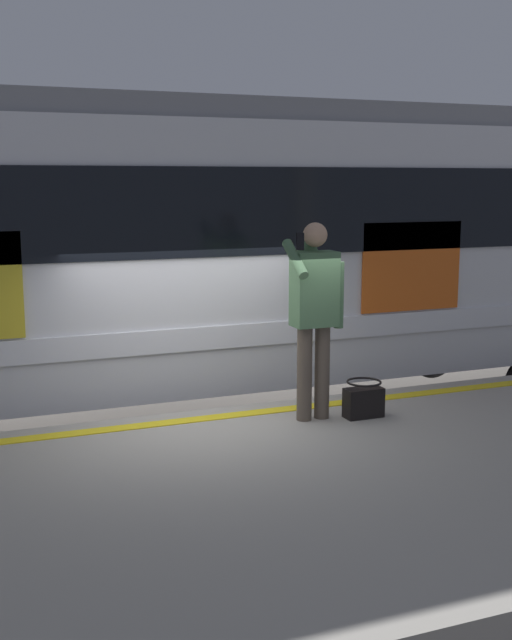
{
  "coord_description": "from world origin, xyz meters",
  "views": [
    {
      "loc": [
        2.25,
        7.04,
        3.19
      ],
      "look_at": [
        -0.42,
        0.3,
        1.9
      ],
      "focal_mm": 44.33,
      "sensor_mm": 36.0,
      "label": 1
    }
  ],
  "objects": [
    {
      "name": "safety_line",
      "position": [
        0.0,
        0.3,
        1.0
      ],
      "size": [
        12.25,
        0.16,
        0.01
      ],
      "primitive_type": "cube",
      "color": "yellow",
      "rests_on": "platform"
    },
    {
      "name": "track_rail_near",
      "position": [
        0.0,
        -1.22,
        0.08
      ],
      "size": [
        16.25,
        0.08,
        0.16
      ],
      "primitive_type": "cube",
      "color": "slate",
      "rests_on": "ground"
    },
    {
      "name": "handbag",
      "position": [
        -1.31,
        0.79,
        1.16
      ],
      "size": [
        0.36,
        0.33,
        0.35
      ],
      "color": "black",
      "rests_on": "platform"
    },
    {
      "name": "platform",
      "position": [
        0.0,
        2.03,
        0.5
      ],
      "size": [
        12.5,
        4.05,
        1.0
      ],
      "primitive_type": "cube",
      "color": "#9E998E",
      "rests_on": "ground"
    },
    {
      "name": "track_rail_far",
      "position": [
        0.0,
        -2.65,
        0.08
      ],
      "size": [
        16.25,
        0.08,
        0.16
      ],
      "primitive_type": "cube",
      "color": "slate",
      "rests_on": "ground"
    },
    {
      "name": "ground_plane",
      "position": [
        0.0,
        0.0,
        0.0
      ],
      "size": [
        23.8,
        23.8,
        0.0
      ],
      "primitive_type": "plane",
      "color": "#4C4742"
    },
    {
      "name": "train_carriage",
      "position": [
        -0.21,
        -1.93,
        2.48
      ],
      "size": [
        13.82,
        2.84,
        3.87
      ],
      "color": "silver",
      "rests_on": "ground"
    },
    {
      "name": "passenger",
      "position": [
        -0.85,
        0.66,
        2.07
      ],
      "size": [
        0.57,
        0.55,
        1.82
      ],
      "color": "brown",
      "rests_on": "platform"
    }
  ]
}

